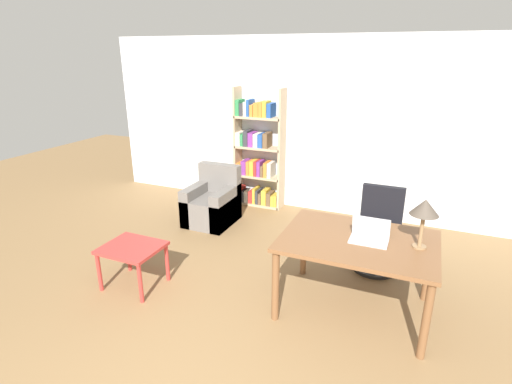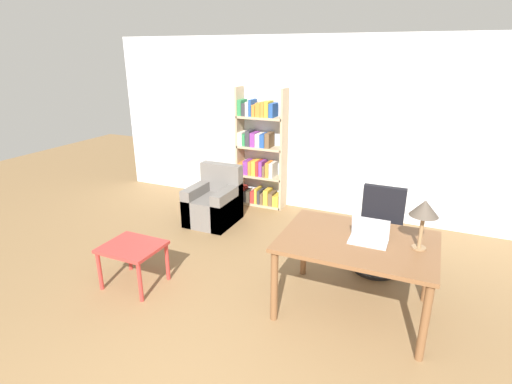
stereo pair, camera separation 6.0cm
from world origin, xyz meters
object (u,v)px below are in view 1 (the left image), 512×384
(office_chair, at_px, (378,233))
(laptop, at_px, (369,236))
(side_table_blue, at_px, (132,252))
(bookshelf, at_px, (257,155))
(desk, at_px, (358,248))
(armchair, at_px, (212,204))
(table_lamp, at_px, (425,209))

(office_chair, bearing_deg, laptop, -89.90)
(laptop, relative_size, side_table_blue, 0.57)
(laptop, relative_size, bookshelf, 0.18)
(desk, bearing_deg, bookshelf, 131.44)
(bookshelf, bearing_deg, armchair, -108.93)
(desk, xyz_separation_m, bookshelf, (-2.04, 2.31, 0.17))
(armchair, bearing_deg, office_chair, -9.03)
(armchair, xyz_separation_m, bookshelf, (0.33, 0.95, 0.57))
(desk, relative_size, armchair, 1.70)
(desk, height_order, armchair, armchair)
(laptop, distance_m, side_table_blue, 2.48)
(bookshelf, bearing_deg, side_table_blue, -95.23)
(desk, bearing_deg, office_chair, 84.44)
(desk, bearing_deg, armchair, 150.13)
(table_lamp, relative_size, armchair, 0.55)
(table_lamp, bearing_deg, laptop, -174.50)
(office_chair, bearing_deg, desk, -95.56)
(armchair, bearing_deg, side_table_blue, -87.95)
(desk, xyz_separation_m, table_lamp, (0.53, 0.05, 0.47))
(table_lamp, relative_size, bookshelf, 0.24)
(laptop, xyz_separation_m, armchair, (-2.46, 1.34, -0.54))
(armchair, height_order, bookshelf, bookshelf)
(desk, height_order, bookshelf, bookshelf)
(armchair, bearing_deg, table_lamp, -24.22)
(office_chair, bearing_deg, side_table_blue, -148.06)
(desk, height_order, office_chair, office_chair)
(laptop, distance_m, table_lamp, 0.55)
(side_table_blue, relative_size, bookshelf, 0.32)
(side_table_blue, distance_m, armchair, 1.88)
(table_lamp, bearing_deg, side_table_blue, -168.49)
(side_table_blue, xyz_separation_m, armchair, (-0.07, 1.88, -0.12))
(office_chair, distance_m, bookshelf, 2.55)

